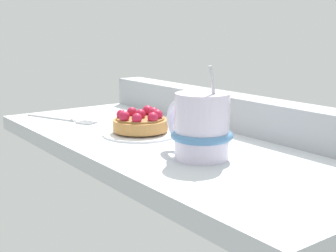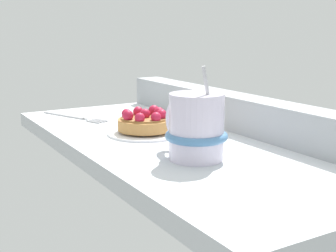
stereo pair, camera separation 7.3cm
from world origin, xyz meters
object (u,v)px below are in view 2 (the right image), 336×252
(raspberry_tart, at_px, (145,121))
(coffee_mug, at_px, (195,127))
(dessert_plate, at_px, (145,132))
(dessert_fork, at_px, (73,116))

(raspberry_tart, xyz_separation_m, coffee_mug, (0.17, -0.01, 0.02))
(dessert_plate, bearing_deg, dessert_fork, -164.07)
(raspberry_tart, distance_m, dessert_fork, 0.21)
(coffee_mug, bearing_deg, dessert_fork, -172.86)
(dessert_plate, relative_size, coffee_mug, 0.99)
(coffee_mug, bearing_deg, raspberry_tart, 176.20)
(dessert_plate, relative_size, dessert_fork, 0.77)
(dessert_plate, xyz_separation_m, coffee_mug, (0.17, -0.01, 0.04))
(dessert_fork, bearing_deg, raspberry_tart, 16.00)
(raspberry_tart, height_order, dessert_fork, raspberry_tart)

